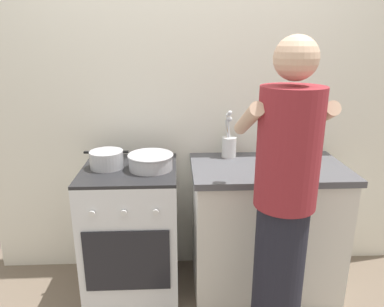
# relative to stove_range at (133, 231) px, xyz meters

# --- Properties ---
(ground) EXTENTS (6.00, 6.00, 0.00)m
(ground) POSITION_rel_stove_range_xyz_m (0.35, -0.15, -0.45)
(ground) COLOR #6B5B4C
(back_wall) EXTENTS (3.20, 0.10, 2.50)m
(back_wall) POSITION_rel_stove_range_xyz_m (0.55, 0.35, 0.80)
(back_wall) COLOR silver
(back_wall) RESTS_ON ground
(countertop) EXTENTS (1.00, 0.60, 0.90)m
(countertop) POSITION_rel_stove_range_xyz_m (0.90, 0.00, 0.00)
(countertop) COLOR silver
(countertop) RESTS_ON ground
(stove_range) EXTENTS (0.60, 0.62, 0.90)m
(stove_range) POSITION_rel_stove_range_xyz_m (0.00, 0.00, 0.00)
(stove_range) COLOR silver
(stove_range) RESTS_ON ground
(pot) EXTENTS (0.28, 0.21, 0.11)m
(pot) POSITION_rel_stove_range_xyz_m (-0.14, 0.02, 0.50)
(pot) COLOR #B2B2B7
(pot) RESTS_ON stove_range
(mixing_bowl) EXTENTS (0.29, 0.29, 0.10)m
(mixing_bowl) POSITION_rel_stove_range_xyz_m (0.14, -0.02, 0.50)
(mixing_bowl) COLOR #B7B7BC
(mixing_bowl) RESTS_ON stove_range
(utensil_crock) EXTENTS (0.10, 0.10, 0.33)m
(utensil_crock) POSITION_rel_stove_range_xyz_m (0.67, 0.20, 0.55)
(utensil_crock) COLOR silver
(utensil_crock) RESTS_ON countertop
(spice_bottle) EXTENTS (0.04, 0.04, 0.09)m
(spice_bottle) POSITION_rel_stove_range_xyz_m (0.89, -0.07, 0.49)
(spice_bottle) COLOR silver
(spice_bottle) RESTS_ON countertop
(oil_bottle) EXTENTS (0.06, 0.06, 0.26)m
(oil_bottle) POSITION_rel_stove_range_xyz_m (1.15, 0.04, 0.56)
(oil_bottle) COLOR gold
(oil_bottle) RESTS_ON countertop
(person) EXTENTS (0.41, 0.50, 1.70)m
(person) POSITION_rel_stove_range_xyz_m (0.83, -0.57, 0.41)
(person) COLOR black
(person) RESTS_ON ground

